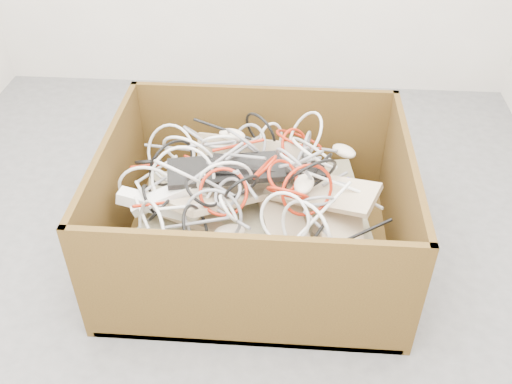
# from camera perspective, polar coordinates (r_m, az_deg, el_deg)

# --- Properties ---
(ground) EXTENTS (3.00, 3.00, 0.00)m
(ground) POSITION_cam_1_polar(r_m,az_deg,el_deg) (2.37, -3.15, -6.47)
(ground) COLOR #505153
(ground) RESTS_ON ground
(cardboard_box) EXTENTS (1.14, 0.95, 0.52)m
(cardboard_box) POSITION_cam_1_polar(r_m,az_deg,el_deg) (2.30, -0.42, -3.48)
(cardboard_box) COLOR #3C290F
(cardboard_box) RESTS_ON ground
(keyboard_pile) EXTENTS (0.97, 0.71, 0.36)m
(keyboard_pile) POSITION_cam_1_polar(r_m,az_deg,el_deg) (2.20, 0.31, -0.53)
(keyboard_pile) COLOR tan
(keyboard_pile) RESTS_ON cardboard_box
(mice_scatter) EXTENTS (0.72, 0.59, 0.20)m
(mice_scatter) POSITION_cam_1_polar(r_m,az_deg,el_deg) (2.20, 0.55, 1.98)
(mice_scatter) COLOR beige
(mice_scatter) RESTS_ON keyboard_pile
(power_strip_left) EXTENTS (0.30, 0.16, 0.12)m
(power_strip_left) POSITION_cam_1_polar(r_m,az_deg,el_deg) (2.14, -8.60, -0.21)
(power_strip_left) COLOR white
(power_strip_left) RESTS_ON keyboard_pile
(power_strip_right) EXTENTS (0.32, 0.10, 0.10)m
(power_strip_right) POSITION_cam_1_polar(r_m,az_deg,el_deg) (2.14, -9.65, -1.29)
(power_strip_right) COLOR white
(power_strip_right) RESTS_ON keyboard_pile
(vga_plug) EXTENTS (0.06, 0.06, 0.03)m
(vga_plug) POSITION_cam_1_polar(r_m,az_deg,el_deg) (2.18, 9.22, 0.77)
(vga_plug) COLOR #140DCE
(vga_plug) RESTS_ON keyboard_pile
(cable_tangle) EXTENTS (1.04, 0.86, 0.40)m
(cable_tangle) POSITION_cam_1_polar(r_m,az_deg,el_deg) (2.13, -1.80, 1.71)
(cable_tangle) COLOR gray
(cable_tangle) RESTS_ON keyboard_pile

